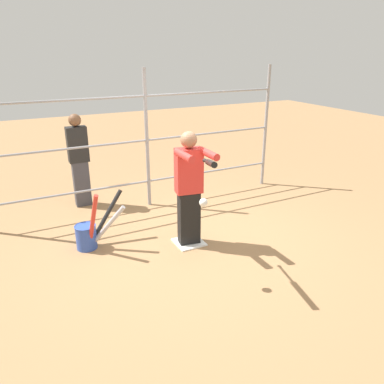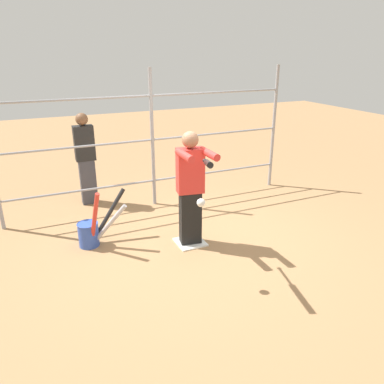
{
  "view_description": "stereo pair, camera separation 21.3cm",
  "coord_description": "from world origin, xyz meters",
  "px_view_note": "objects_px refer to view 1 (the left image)",
  "views": [
    {
      "loc": [
        2.11,
        4.29,
        2.62
      ],
      "look_at": [
        0.14,
        0.37,
        0.94
      ],
      "focal_mm": 35.0,
      "sensor_mm": 36.0,
      "label": 1
    },
    {
      "loc": [
        1.92,
        4.38,
        2.62
      ],
      "look_at": [
        0.14,
        0.37,
        0.94
      ],
      "focal_mm": 35.0,
      "sensor_mm": 36.0,
      "label": 2
    }
  ],
  "objects_px": {
    "softball_in_flight": "(203,203)",
    "bat_bucket": "(90,233)",
    "baseball_bat_swinging": "(210,163)",
    "batter": "(189,186)",
    "bystander_behind_fence": "(79,159)"
  },
  "relations": [
    {
      "from": "batter",
      "to": "softball_in_flight",
      "type": "bearing_deg",
      "value": 73.06
    },
    {
      "from": "softball_in_flight",
      "to": "bystander_behind_fence",
      "type": "height_order",
      "value": "bystander_behind_fence"
    },
    {
      "from": "bat_bucket",
      "to": "bystander_behind_fence",
      "type": "relative_size",
      "value": 0.55
    },
    {
      "from": "softball_in_flight",
      "to": "bystander_behind_fence",
      "type": "distance_m",
      "value": 3.16
    },
    {
      "from": "baseball_bat_swinging",
      "to": "softball_in_flight",
      "type": "bearing_deg",
      "value": 14.11
    },
    {
      "from": "softball_in_flight",
      "to": "bat_bucket",
      "type": "distance_m",
      "value": 1.93
    },
    {
      "from": "baseball_bat_swinging",
      "to": "softball_in_flight",
      "type": "xyz_separation_m",
      "value": [
        0.09,
        0.02,
        -0.44
      ]
    },
    {
      "from": "baseball_bat_swinging",
      "to": "bystander_behind_fence",
      "type": "distance_m",
      "value": 3.22
    },
    {
      "from": "batter",
      "to": "bystander_behind_fence",
      "type": "distance_m",
      "value": 2.39
    },
    {
      "from": "batter",
      "to": "bat_bucket",
      "type": "relative_size",
      "value": 1.83
    },
    {
      "from": "batter",
      "to": "bat_bucket",
      "type": "distance_m",
      "value": 1.54
    },
    {
      "from": "softball_in_flight",
      "to": "bat_bucket",
      "type": "relative_size",
      "value": 0.11
    },
    {
      "from": "softball_in_flight",
      "to": "bat_bucket",
      "type": "height_order",
      "value": "softball_in_flight"
    },
    {
      "from": "baseball_bat_swinging",
      "to": "softball_in_flight",
      "type": "distance_m",
      "value": 0.45
    },
    {
      "from": "batter",
      "to": "bat_bucket",
      "type": "xyz_separation_m",
      "value": [
        1.29,
        -0.51,
        -0.65
      ]
    }
  ]
}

